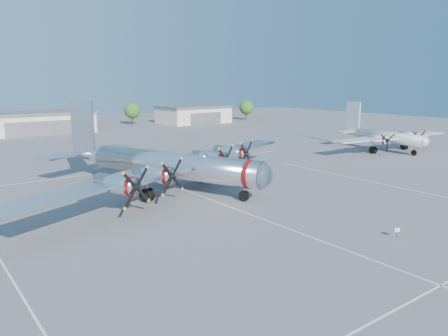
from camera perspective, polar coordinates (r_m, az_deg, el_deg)
ground at (r=45.61m, az=1.05°, el=-5.21°), size 260.00×260.00×0.00m
parking_lines at (r=44.30m, az=2.45°, el=-5.71°), size 60.00×50.08×0.01m
hangar_center at (r=120.00m, az=-23.77°, el=5.43°), size 28.60×14.60×5.40m
hangar_east at (r=138.85m, az=-4.02°, el=7.02°), size 20.60×14.60×5.40m
tree_east at (r=135.37m, az=-11.91°, el=7.34°), size 4.80×4.80×6.64m
tree_far_east at (r=148.96m, az=2.93°, el=7.90°), size 4.80×4.80×6.64m
main_bomber_b29 at (r=53.94m, az=-7.80°, el=-2.71°), size 55.69×47.74×10.38m
twin_engine_east at (r=88.02m, az=20.14°, el=2.12°), size 29.78×22.69×8.88m
info_placard at (r=39.55m, az=21.69°, el=-7.68°), size 0.45×0.20×0.90m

